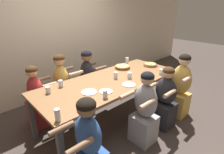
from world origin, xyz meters
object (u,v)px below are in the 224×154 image
object	(u,v)px
diner_far_midleft	(63,88)
diner_far_center	(88,80)
drinking_glass_e	(127,61)
drinking_glass_c	(61,84)
pizza_board_second	(150,65)
cocktail_glass_blue	(161,72)
empty_plate_c	(106,92)
diner_near_center	(144,112)
drinking_glass_f	(116,76)
drinking_glass_a	(105,95)
pizza_board_main	(123,67)
empty_plate_b	(89,92)
empty_plate_a	(129,85)
drinking_glass_b	(130,75)
drinking_glass_d	(48,90)
diner_near_right	(180,88)
drinking_glass_g	(58,116)
diner_far_left	(37,99)
diner_near_left	(89,147)
diner_near_midright	(165,100)

from	to	relation	value
diner_far_midleft	diner_far_center	world-z (taller)	diner_far_midleft
drinking_glass_e	drinking_glass_c	bearing A→B (deg)	-177.03
pizza_board_second	drinking_glass_e	xyz separation A→B (m)	(-0.27, 0.42, 0.03)
cocktail_glass_blue	empty_plate_c	bearing A→B (deg)	172.62
pizza_board_second	diner_near_center	world-z (taller)	diner_near_center
drinking_glass_f	diner_far_center	bearing A→B (deg)	95.36
diner_far_midleft	diner_near_center	bearing A→B (deg)	19.19
drinking_glass_a	drinking_glass_c	bearing A→B (deg)	109.77
drinking_glass_f	pizza_board_second	bearing A→B (deg)	0.23
pizza_board_main	empty_plate_b	distance (m)	1.20
empty_plate_a	drinking_glass_f	distance (m)	0.34
drinking_glass_b	drinking_glass_c	bearing A→B (deg)	154.64
drinking_glass_d	diner_near_right	xyz separation A→B (m)	(2.03, -1.00, -0.28)
drinking_glass_g	diner_far_midleft	world-z (taller)	diner_far_midleft
pizza_board_second	drinking_glass_e	size ratio (longest dim) A/B	2.07
empty_plate_b	drinking_glass_d	bearing A→B (deg)	138.56
empty_plate_c	drinking_glass_e	bearing A→B (deg)	29.84
drinking_glass_b	pizza_board_main	bearing A→B (deg)	57.02
empty_plate_b	diner_far_left	xyz separation A→B (m)	(-0.46, 0.86, -0.30)
empty_plate_c	drinking_glass_d	world-z (taller)	drinking_glass_d
diner_near_left	diner_near_midright	bearing A→B (deg)	-90.00
pizza_board_second	diner_near_midright	world-z (taller)	diner_near_midright
drinking_glass_a	diner_near_right	world-z (taller)	diner_near_right
drinking_glass_f	diner_far_midleft	world-z (taller)	diner_far_midleft
drinking_glass_c	diner_far_left	distance (m)	0.59
empty_plate_b	drinking_glass_c	bearing A→B (deg)	113.40
empty_plate_c	drinking_glass_c	distance (m)	0.73
empty_plate_a	drinking_glass_c	xyz separation A→B (m)	(-0.82, 0.68, 0.04)
pizza_board_main	drinking_glass_g	world-z (taller)	drinking_glass_g
empty_plate_c	drinking_glass_e	xyz separation A→B (m)	(1.21, 0.70, 0.06)
empty_plate_b	diner_near_center	size ratio (longest dim) A/B	0.20
empty_plate_b	drinking_glass_d	xyz separation A→B (m)	(-0.44, 0.39, 0.04)
drinking_glass_b	drinking_glass_e	xyz separation A→B (m)	(0.56, 0.58, 0.01)
cocktail_glass_blue	diner_near_right	bearing A→B (deg)	-57.37
diner_far_center	diner_near_midright	xyz separation A→B (m)	(0.50, -1.48, -0.05)
drinking_glass_f	diner_near_midright	distance (m)	0.92
pizza_board_main	drinking_glass_g	size ratio (longest dim) A/B	2.22
empty_plate_c	drinking_glass_b	xyz separation A→B (m)	(0.65, 0.12, 0.05)
empty_plate_b	diner_far_midleft	xyz separation A→B (m)	(0.01, 0.86, -0.25)
drinking_glass_e	drinking_glass_f	distance (m)	0.86
empty_plate_c	diner_near_midright	bearing A→B (deg)	-27.51
drinking_glass_d	drinking_glass_g	xyz separation A→B (m)	(-0.21, -0.70, 0.02)
diner_near_left	drinking_glass_c	bearing A→B (deg)	-14.29
diner_near_left	drinking_glass_b	bearing A→B (deg)	-66.04
cocktail_glass_blue	drinking_glass_f	world-z (taller)	cocktail_glass_blue
drinking_glass_e	diner_near_center	distance (m)	1.49
cocktail_glass_blue	drinking_glass_d	size ratio (longest dim) A/B	1.24
diner_far_left	empty_plate_a	bearing A→B (deg)	45.05
cocktail_glass_blue	pizza_board_second	bearing A→B (deg)	57.68
drinking_glass_d	drinking_glass_c	bearing A→B (deg)	17.55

